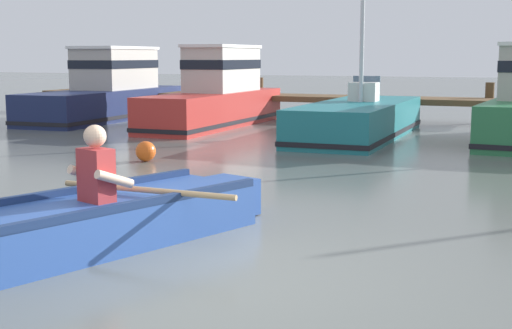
{
  "coord_description": "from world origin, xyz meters",
  "views": [
    {
      "loc": [
        2.61,
        -5.08,
        1.84
      ],
      "look_at": [
        -0.72,
        2.71,
        0.55
      ],
      "focal_mm": 50.04,
      "sensor_mm": 36.0,
      "label": 1
    }
  ],
  "objects_px": {
    "rowboat_with_person": "(116,217)",
    "moored_boat_navy": "(109,92)",
    "moored_boat_red": "(217,96)",
    "moored_boat_teal": "(359,120)",
    "mooring_buoy": "(146,151)"
  },
  "relations": [
    {
      "from": "moored_boat_red",
      "to": "moored_boat_teal",
      "type": "xyz_separation_m",
      "value": [
        4.18,
        -1.16,
        -0.4
      ]
    },
    {
      "from": "rowboat_with_person",
      "to": "moored_boat_navy",
      "type": "relative_size",
      "value": 0.54
    },
    {
      "from": "moored_boat_navy",
      "to": "moored_boat_teal",
      "type": "bearing_deg",
      "value": -12.98
    },
    {
      "from": "moored_boat_navy",
      "to": "mooring_buoy",
      "type": "distance_m",
      "value": 9.02
    },
    {
      "from": "moored_boat_navy",
      "to": "moored_boat_teal",
      "type": "distance_m",
      "value": 8.29
    },
    {
      "from": "rowboat_with_person",
      "to": "moored_boat_navy",
      "type": "height_order",
      "value": "moored_boat_navy"
    },
    {
      "from": "moored_boat_red",
      "to": "moored_boat_teal",
      "type": "relative_size",
      "value": 1.02
    },
    {
      "from": "moored_boat_navy",
      "to": "moored_boat_red",
      "type": "relative_size",
      "value": 1.11
    },
    {
      "from": "moored_boat_red",
      "to": "mooring_buoy",
      "type": "xyz_separation_m",
      "value": [
        1.72,
        -6.34,
        -0.61
      ]
    },
    {
      "from": "rowboat_with_person",
      "to": "moored_boat_red",
      "type": "height_order",
      "value": "moored_boat_red"
    },
    {
      "from": "moored_boat_navy",
      "to": "moored_boat_red",
      "type": "height_order",
      "value": "moored_boat_red"
    },
    {
      "from": "rowboat_with_person",
      "to": "moored_boat_teal",
      "type": "bearing_deg",
      "value": 91.12
    },
    {
      "from": "rowboat_with_person",
      "to": "mooring_buoy",
      "type": "xyz_separation_m",
      "value": [
        -2.66,
        4.83,
        -0.07
      ]
    },
    {
      "from": "moored_boat_teal",
      "to": "rowboat_with_person",
      "type": "bearing_deg",
      "value": -88.88
    },
    {
      "from": "moored_boat_navy",
      "to": "mooring_buoy",
      "type": "xyz_separation_m",
      "value": [
        5.61,
        -7.04,
        -0.6
      ]
    }
  ]
}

